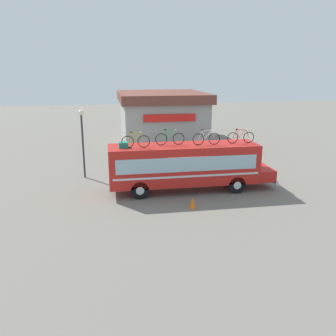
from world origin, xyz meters
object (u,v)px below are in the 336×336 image
object	(u,v)px
bus	(186,164)
rooftop_bicycle_1	(136,141)
rooftop_bicycle_3	(206,138)
street_lamp	(82,133)
luggage_bag_1	(123,145)
rooftop_bicycle_2	(170,138)
traffic_cone	(193,203)
rooftop_bicycle_4	(241,137)

from	to	relation	value
bus	rooftop_bicycle_1	bearing A→B (deg)	-173.75
rooftop_bicycle_1	rooftop_bicycle_3	bearing A→B (deg)	1.72
street_lamp	luggage_bag_1	bearing A→B (deg)	-58.08
rooftop_bicycle_2	traffic_cone	xyz separation A→B (m)	(0.71, -3.22, -3.07)
street_lamp	rooftop_bicycle_4	bearing A→B (deg)	-22.60
bus	traffic_cone	size ratio (longest dim) A/B	16.85
traffic_cone	rooftop_bicycle_3	bearing A→B (deg)	62.13
rooftop_bicycle_1	rooftop_bicycle_2	xyz separation A→B (m)	(2.16, 0.49, 0.00)
rooftop_bicycle_1	rooftop_bicycle_2	bearing A→B (deg)	12.86
luggage_bag_1	rooftop_bicycle_3	bearing A→B (deg)	-0.97
bus	rooftop_bicycle_1	size ratio (longest dim) A/B	6.25
luggage_bag_1	rooftop_bicycle_4	size ratio (longest dim) A/B	0.31
bus	street_lamp	size ratio (longest dim) A/B	2.19
traffic_cone	rooftop_bicycle_1	bearing A→B (deg)	136.38
rooftop_bicycle_3	street_lamp	distance (m)	8.83
rooftop_bicycle_3	luggage_bag_1	bearing A→B (deg)	179.03
luggage_bag_1	rooftop_bicycle_2	world-z (taller)	rooftop_bicycle_2
rooftop_bicycle_4	rooftop_bicycle_2	bearing A→B (deg)	177.02
rooftop_bicycle_3	rooftop_bicycle_1	bearing A→B (deg)	-178.28
rooftop_bicycle_3	traffic_cone	distance (m)	4.46
rooftop_bicycle_2	rooftop_bicycle_3	xyz separation A→B (m)	(2.22, -0.36, -0.01)
bus	rooftop_bicycle_3	size ratio (longest dim) A/B	6.06
rooftop_bicycle_2	rooftop_bicycle_4	bearing A→B (deg)	-2.98
bus	street_lamp	world-z (taller)	street_lamp
rooftop_bicycle_1	rooftop_bicycle_2	size ratio (longest dim) A/B	0.93
rooftop_bicycle_3	street_lamp	world-z (taller)	street_lamp
rooftop_bicycle_3	traffic_cone	xyz separation A→B (m)	(-1.51, -2.86, -3.07)
rooftop_bicycle_4	rooftop_bicycle_1	bearing A→B (deg)	-177.78
luggage_bag_1	rooftop_bicycle_1	distance (m)	0.79
rooftop_bicycle_2	street_lamp	bearing A→B (deg)	144.44
rooftop_bicycle_2	street_lamp	distance (m)	6.76
rooftop_bicycle_1	traffic_cone	size ratio (longest dim) A/B	2.70
rooftop_bicycle_3	rooftop_bicycle_2	bearing A→B (deg)	170.77
traffic_cone	street_lamp	size ratio (longest dim) A/B	0.13
bus	luggage_bag_1	world-z (taller)	luggage_bag_1
rooftop_bicycle_2	street_lamp	world-z (taller)	street_lamp
bus	street_lamp	xyz separation A→B (m)	(-6.52, 4.07, 1.51)
rooftop_bicycle_4	street_lamp	xyz separation A→B (m)	(-10.00, 4.16, -0.15)
luggage_bag_1	street_lamp	xyz separation A→B (m)	(-2.62, 4.20, 0.08)
rooftop_bicycle_1	rooftop_bicycle_4	xyz separation A→B (m)	(6.66, 0.26, -0.02)
bus	rooftop_bicycle_1	xyz separation A→B (m)	(-3.19, -0.35, 1.67)
bus	luggage_bag_1	distance (m)	4.16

